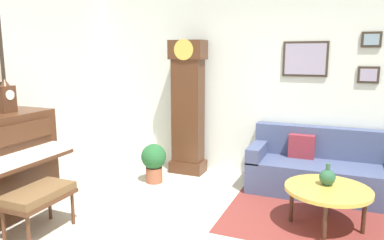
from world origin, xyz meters
The scene contains 9 objects.
wall_back centered at (0.02, 2.40, 1.40)m, with size 5.30×0.13×2.80m.
area_rug centered at (1.12, 1.10, 0.00)m, with size 2.10×1.50×0.01m, color maroon.
piano_bench centered at (-1.51, -0.32, 0.41)m, with size 0.42×0.70×0.48m.
grandfather_clock centered at (-0.90, 2.09, 0.96)m, with size 0.52×0.34×2.03m.
couch centered at (1.08, 1.99, 0.31)m, with size 1.90×0.80×0.84m.
coffee_table centered at (1.18, 0.94, 0.41)m, with size 0.88×0.88×0.44m.
mantel_clock centered at (-2.23, 0.01, 1.34)m, with size 0.13×0.18×0.38m.
green_jug centered at (1.16, 1.02, 0.53)m, with size 0.17×0.17×0.24m.
potted_plant centered at (-1.17, 1.47, 0.32)m, with size 0.36×0.36×0.56m.
Camera 1 is at (1.24, -2.92, 1.82)m, focal length 33.87 mm.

